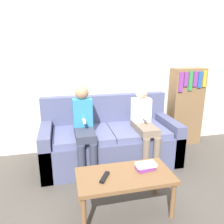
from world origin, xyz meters
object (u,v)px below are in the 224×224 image
Objects in this scene: coffee_table at (125,179)px; tv_remote at (105,177)px; person_left at (84,126)px; couch at (110,141)px; bookshelf at (185,106)px; person_right at (144,122)px.

tv_remote is (-0.20, -0.02, 0.06)m from coffee_table.
tv_remote reaches higher than coffee_table.
person_left is 6.53× the size of tv_remote.
couch is 1.41m from bookshelf.
tv_remote is at bearing -84.22° from person_left.
tv_remote is 2.12m from bookshelf.
coffee_table is (-0.09, -1.02, 0.06)m from couch.
couch is 1.72× the size of person_right.
bookshelf reaches higher than person_right.
bookshelf is at bearing 13.59° from couch.
person_right is (0.50, 0.82, 0.24)m from coffee_table.
person_right is at bearing 80.56° from tv_remote.
couch is at bearing 154.06° from person_right.
person_left is 0.88× the size of bookshelf.
bookshelf reaches higher than person_left.
person_right reaches higher than tv_remote.
couch is 10.84× the size of tv_remote.
person_right is at bearing 58.49° from coffee_table.
person_right reaches higher than coffee_table.
person_right is 1.11m from tv_remote.
tv_remote is at bearing -105.03° from couch.
coffee_table is 1.97m from bookshelf.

